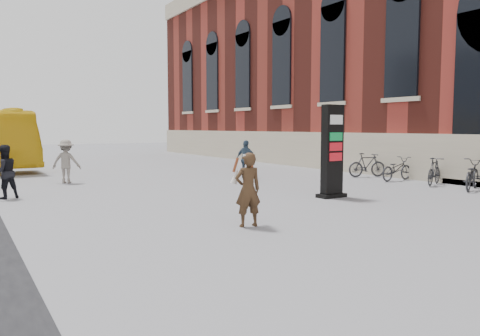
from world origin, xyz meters
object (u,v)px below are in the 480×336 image
pedestrian_b (66,161)px  bike_7 (367,165)px  pedestrian_c (246,159)px  pedestrian_a (4,172)px  bike_4 (472,174)px  woman (248,189)px  bike_6 (397,169)px  info_pylon (332,151)px  bike_5 (434,171)px

pedestrian_b → bike_7: bearing=-171.3°
pedestrian_b → pedestrian_c: bearing=-166.8°
pedestrian_a → bike_4: (13.26, -5.81, -0.27)m
pedestrian_b → bike_7: (10.97, -4.29, -0.30)m
woman → pedestrian_a: size_ratio=0.99×
pedestrian_b → bike_6: bearing=-177.8°
bike_6 → bike_7: 1.51m
pedestrian_b → woman: bearing=129.6°
pedestrian_a → bike_6: size_ratio=0.89×
bike_4 → bike_6: size_ratio=1.10×
pedestrian_b → bike_4: bearing=171.1°
woman → bike_7: size_ratio=0.93×
pedestrian_b → bike_6: (10.97, -5.80, -0.34)m
pedestrian_c → bike_6: 5.85m
pedestrian_b → pedestrian_c: (6.55, -1.98, -0.04)m
info_pylon → bike_5: 5.14m
woman → bike_4: size_ratio=0.80×
pedestrian_c → bike_4: (4.42, -6.87, -0.26)m
bike_5 → bike_6: bearing=-23.4°
pedestrian_c → bike_5: pedestrian_c is taller
info_pylon → pedestrian_b: bearing=125.5°
pedestrian_a → bike_4: bearing=137.7°
bike_4 → bike_6: bike_4 is taller
bike_4 → info_pylon: bearing=53.7°
info_pylon → bike_5: bearing=1.1°
info_pylon → pedestrian_c: bearing=81.7°
bike_7 → bike_6: bearing=-163.4°
pedestrian_a → pedestrian_c: size_ratio=1.01×
bike_5 → bike_4: bearing=156.6°
info_pylon → pedestrian_b: size_ratio=1.69×
info_pylon → pedestrian_c: (0.64, 5.73, -0.58)m
woman → bike_4: 9.37m
pedestrian_b → pedestrian_c: size_ratio=1.05×
info_pylon → woman: bearing=-155.2°
woman → pedestrian_c: bearing=-111.8°
info_pylon → pedestrian_a: 9.45m
pedestrian_a → pedestrian_c: (8.83, 1.06, -0.01)m
pedestrian_a → bike_7: pedestrian_a is taller
pedestrian_c → bike_4: pedestrian_c is taller
bike_4 → pedestrian_c: bearing=9.2°
woman → pedestrian_b: 9.99m
bike_7 → bike_5: bearing=-163.4°
pedestrian_a → bike_6: (13.26, -2.75, -0.32)m
bike_4 → bike_6: (0.00, 3.06, -0.05)m
info_pylon → bike_5: size_ratio=1.63×
info_pylon → pedestrian_b: 9.73m
woman → bike_7: 10.85m
pedestrian_a → bike_7: 13.32m
info_pylon → pedestrian_c: info_pylon is taller
bike_6 → pedestrian_b: bearing=56.7°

